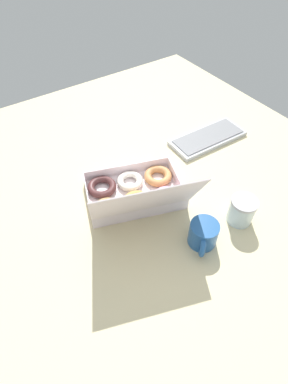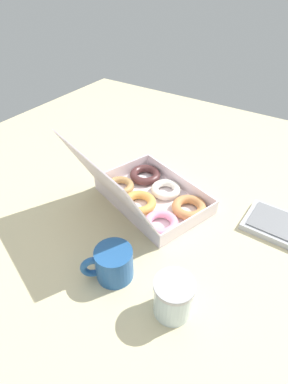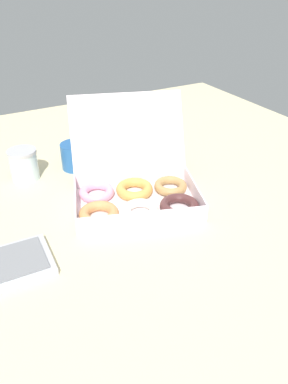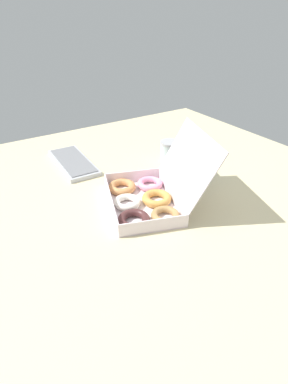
{
  "view_description": "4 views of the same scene",
  "coord_description": "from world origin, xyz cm",
  "px_view_note": "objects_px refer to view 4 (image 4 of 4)",
  "views": [
    {
      "loc": [
        37.16,
        60.5,
        83.83
      ],
      "look_at": [
        -4.11,
        -0.59,
        2.19
      ],
      "focal_mm": 28.0,
      "sensor_mm": 36.0,
      "label": 1
    },
    {
      "loc": [
        -39.92,
        60.7,
        62.95
      ],
      "look_at": [
        0.49,
        -0.82,
        4.32
      ],
      "focal_mm": 28.0,
      "sensor_mm": 36.0,
      "label": 2
    },
    {
      "loc": [
        -42.05,
        -82.04,
        58.92
      ],
      "look_at": [
        -0.28,
        -5.58,
        5.07
      ],
      "focal_mm": 35.0,
      "sensor_mm": 36.0,
      "label": 3
    },
    {
      "loc": [
        76.34,
        -51.89,
        61.46
      ],
      "look_at": [
        -0.43,
        -3.0,
        5.59
      ],
      "focal_mm": 28.0,
      "sensor_mm": 36.0,
      "label": 4
    }
  ],
  "objects_px": {
    "coffee_mug": "(193,166)",
    "glass_jar": "(170,151)",
    "donut_box": "(147,196)",
    "keyboard": "(73,162)"
  },
  "relations": [
    {
      "from": "coffee_mug",
      "to": "glass_jar",
      "type": "distance_m",
      "value": 0.17
    },
    {
      "from": "donut_box",
      "to": "coffee_mug",
      "type": "xyz_separation_m",
      "value": [
        -0.08,
        0.28,
        0.01
      ]
    },
    {
      "from": "glass_jar",
      "to": "coffee_mug",
      "type": "bearing_deg",
      "value": -0.82
    },
    {
      "from": "donut_box",
      "to": "keyboard",
      "type": "height_order",
      "value": "donut_box"
    },
    {
      "from": "donut_box",
      "to": "glass_jar",
      "type": "distance_m",
      "value": 0.37
    },
    {
      "from": "keyboard",
      "to": "coffee_mug",
      "type": "distance_m",
      "value": 0.55
    },
    {
      "from": "donut_box",
      "to": "keyboard",
      "type": "distance_m",
      "value": 0.47
    },
    {
      "from": "glass_jar",
      "to": "keyboard",
      "type": "bearing_deg",
      "value": -118.3
    },
    {
      "from": "keyboard",
      "to": "coffee_mug",
      "type": "height_order",
      "value": "coffee_mug"
    },
    {
      "from": "keyboard",
      "to": "glass_jar",
      "type": "bearing_deg",
      "value": 61.7
    }
  ]
}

